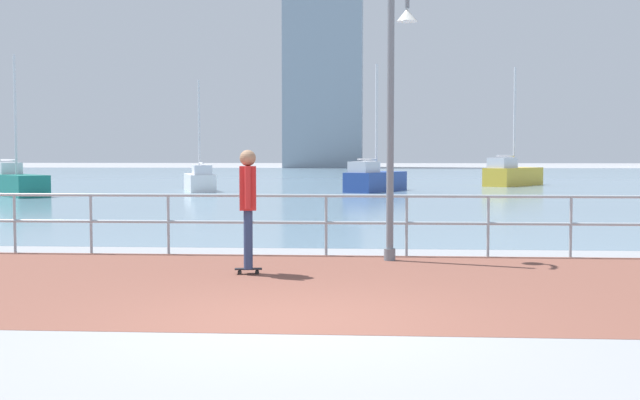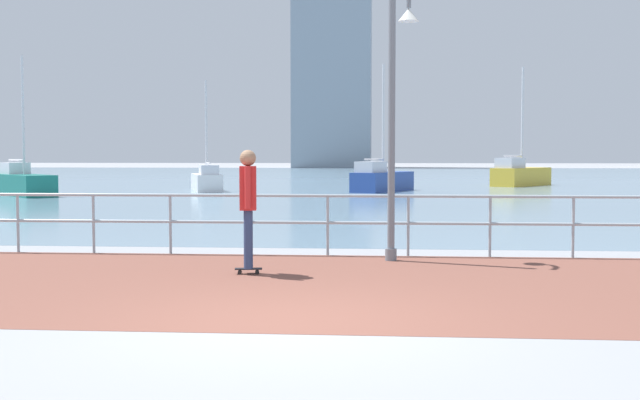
{
  "view_description": "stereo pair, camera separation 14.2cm",
  "coord_description": "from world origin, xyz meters",
  "px_view_note": "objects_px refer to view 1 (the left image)",
  "views": [
    {
      "loc": [
        0.8,
        -8.21,
        1.77
      ],
      "look_at": [
        0.04,
        3.33,
        1.1
      ],
      "focal_mm": 44.5,
      "sensor_mm": 36.0,
      "label": 1
    },
    {
      "loc": [
        0.94,
        -8.2,
        1.77
      ],
      "look_at": [
        0.04,
        3.33,
        1.1
      ],
      "focal_mm": 44.5,
      "sensor_mm": 36.0,
      "label": 2
    }
  ],
  "objects_px": {
    "sailboat_yellow": "(200,180)",
    "sailboat_red": "(15,182)",
    "skateboarder": "(248,199)",
    "lamppost": "(396,97)",
    "sailboat_navy": "(512,174)",
    "sailboat_white": "(375,179)"
  },
  "relations": [
    {
      "from": "sailboat_white",
      "to": "sailboat_red",
      "type": "bearing_deg",
      "value": -161.8
    },
    {
      "from": "skateboarder",
      "to": "sailboat_red",
      "type": "xyz_separation_m",
      "value": [
        -13.33,
        21.22,
        -0.54
      ]
    },
    {
      "from": "sailboat_yellow",
      "to": "skateboarder",
      "type": "bearing_deg",
      "value": -76.09
    },
    {
      "from": "sailboat_red",
      "to": "sailboat_white",
      "type": "bearing_deg",
      "value": 18.2
    },
    {
      "from": "lamppost",
      "to": "sailboat_red",
      "type": "distance_m",
      "value": 24.96
    },
    {
      "from": "sailboat_yellow",
      "to": "sailboat_red",
      "type": "bearing_deg",
      "value": -144.63
    },
    {
      "from": "sailboat_yellow",
      "to": "sailboat_navy",
      "type": "bearing_deg",
      "value": 24.84
    },
    {
      "from": "skateboarder",
      "to": "sailboat_yellow",
      "type": "xyz_separation_m",
      "value": [
        -6.46,
        26.1,
        -0.6
      ]
    },
    {
      "from": "lamppost",
      "to": "sailboat_red",
      "type": "height_order",
      "value": "sailboat_red"
    },
    {
      "from": "sailboat_navy",
      "to": "sailboat_yellow",
      "type": "bearing_deg",
      "value": -155.16
    },
    {
      "from": "sailboat_yellow",
      "to": "lamppost",
      "type": "bearing_deg",
      "value": -70.37
    },
    {
      "from": "sailboat_white",
      "to": "sailboat_red",
      "type": "distance_m",
      "value": 16.07
    },
    {
      "from": "sailboat_navy",
      "to": "skateboarder",
      "type": "bearing_deg",
      "value": -106.07
    },
    {
      "from": "skateboarder",
      "to": "sailboat_yellow",
      "type": "bearing_deg",
      "value": 103.91
    },
    {
      "from": "sailboat_yellow",
      "to": "sailboat_red",
      "type": "relative_size",
      "value": 0.9
    },
    {
      "from": "lamppost",
      "to": "sailboat_navy",
      "type": "height_order",
      "value": "sailboat_navy"
    },
    {
      "from": "sailboat_white",
      "to": "sailboat_navy",
      "type": "xyz_separation_m",
      "value": [
        7.74,
        7.32,
        0.06
      ]
    },
    {
      "from": "sailboat_white",
      "to": "sailboat_navy",
      "type": "distance_m",
      "value": 10.65
    },
    {
      "from": "sailboat_red",
      "to": "sailboat_yellow",
      "type": "bearing_deg",
      "value": 35.37
    },
    {
      "from": "sailboat_yellow",
      "to": "sailboat_red",
      "type": "xyz_separation_m",
      "value": [
        -6.87,
        -4.88,
        0.06
      ]
    },
    {
      "from": "lamppost",
      "to": "sailboat_yellow",
      "type": "height_order",
      "value": "sailboat_yellow"
    },
    {
      "from": "lamppost",
      "to": "sailboat_white",
      "type": "bearing_deg",
      "value": 90.63
    }
  ]
}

